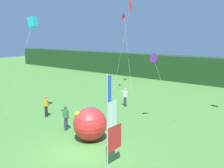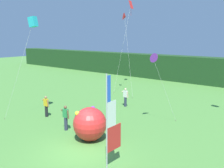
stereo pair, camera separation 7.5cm
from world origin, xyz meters
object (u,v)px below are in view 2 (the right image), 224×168
(inflatable_balloon, at_px, (90,124))
(person_mid_field, at_px, (66,117))
(person_far_right, at_px, (125,97))
(kite_red_diamond_3, at_px, (130,10))
(kite_purple_delta_4, at_px, (153,58))
(person_near_banner, at_px, (46,106))
(kite_red_delta_1, at_px, (125,17))
(banner_flag, at_px, (111,124))
(kite_cyan_box_5, at_px, (33,22))

(inflatable_balloon, bearing_deg, person_mid_field, 176.35)
(person_far_right, distance_m, inflatable_balloon, 7.50)
(person_far_right, height_order, kite_red_diamond_3, kite_red_diamond_3)
(kite_purple_delta_4, bearing_deg, person_near_banner, -153.17)
(person_mid_field, bearing_deg, kite_red_diamond_3, 109.81)
(kite_red_delta_1, distance_m, kite_purple_delta_4, 10.35)
(kite_red_diamond_3, xyz_separation_m, kite_purple_delta_4, (8.62, -9.46, -4.29))
(person_far_right, bearing_deg, banner_flag, -57.17)
(person_far_right, distance_m, kite_red_delta_1, 8.71)
(banner_flag, xyz_separation_m, inflatable_balloon, (-2.92, 1.63, -1.12))
(banner_flag, height_order, kite_red_delta_1, kite_red_delta_1)
(person_near_banner, relative_size, kite_red_delta_1, 0.19)
(kite_purple_delta_4, bearing_deg, person_mid_field, -129.78)
(banner_flag, xyz_separation_m, person_far_right, (-5.57, 8.64, -1.24))
(banner_flag, bearing_deg, kite_red_delta_1, 124.60)
(banner_flag, distance_m, inflatable_balloon, 3.53)
(person_mid_field, xyz_separation_m, kite_red_delta_1, (-3.61, 10.99, 6.95))
(person_near_banner, relative_size, person_mid_field, 0.98)
(kite_purple_delta_4, bearing_deg, inflatable_balloon, -106.79)
(kite_cyan_box_5, bearing_deg, banner_flag, -14.18)
(person_near_banner, relative_size, kite_cyan_box_5, 0.22)
(banner_flag, height_order, kite_cyan_box_5, kite_cyan_box_5)
(person_near_banner, bearing_deg, person_far_right, 64.34)
(person_far_right, height_order, kite_purple_delta_4, kite_purple_delta_4)
(person_mid_field, relative_size, kite_purple_delta_4, 0.33)
(kite_purple_delta_4, bearing_deg, kite_red_diamond_3, 132.33)
(person_mid_field, relative_size, person_far_right, 1.01)
(kite_red_diamond_3, bearing_deg, kite_purple_delta_4, -47.67)
(person_near_banner, distance_m, kite_red_diamond_3, 15.31)
(person_far_right, relative_size, inflatable_balloon, 0.82)
(person_mid_field, height_order, kite_purple_delta_4, kite_purple_delta_4)
(person_near_banner, height_order, kite_red_diamond_3, kite_red_diamond_3)
(person_mid_field, distance_m, kite_red_delta_1, 13.50)
(kite_red_delta_1, height_order, kite_cyan_box_5, kite_red_delta_1)
(inflatable_balloon, height_order, kite_cyan_box_5, kite_cyan_box_5)
(person_near_banner, xyz_separation_m, kite_red_diamond_3, (-1.74, 12.95, 7.98))
(kite_red_delta_1, height_order, kite_red_diamond_3, kite_red_diamond_3)
(banner_flag, bearing_deg, person_mid_field, 161.19)
(person_mid_field, xyz_separation_m, inflatable_balloon, (2.28, -0.14, 0.11))
(kite_red_diamond_3, bearing_deg, kite_cyan_box_5, -84.74)
(inflatable_balloon, height_order, kite_purple_delta_4, kite_purple_delta_4)
(kite_red_diamond_3, bearing_deg, banner_flag, -56.88)
(kite_red_delta_1, bearing_deg, inflatable_balloon, -62.15)
(kite_red_delta_1, bearing_deg, person_near_banner, -87.95)
(banner_flag, xyz_separation_m, person_near_banner, (-8.44, 2.66, -1.25))
(person_near_banner, height_order, person_far_right, person_far_right)
(person_far_right, xyz_separation_m, kite_red_diamond_3, (-4.61, 6.97, 7.97))
(person_near_banner, xyz_separation_m, kite_cyan_box_5, (-0.51, -0.40, 6.02))
(kite_cyan_box_5, bearing_deg, inflatable_balloon, -6.02)
(kite_red_diamond_3, height_order, kite_purple_delta_4, kite_red_diamond_3)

